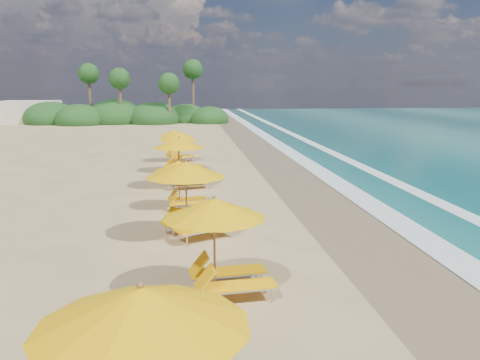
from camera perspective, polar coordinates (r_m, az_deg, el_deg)
name	(u,v)px	position (r m, az deg, el deg)	size (l,w,h in m)	color
ground	(240,209)	(20.02, 0.00, -3.37)	(160.00, 160.00, 0.00)	tan
wet_sand	(337,207)	(20.83, 11.02, -3.00)	(4.00, 160.00, 0.01)	#856C4F
surf_foam	(400,204)	(21.77, 17.83, -2.67)	(4.00, 160.00, 0.01)	white
station_1	(222,239)	(11.76, -2.04, -6.82)	(2.82, 2.65, 2.44)	olive
station_2	(192,194)	(16.18, -5.54, -1.57)	(3.45, 3.44, 2.61)	olive
station_3	(183,181)	(20.05, -6.54, -0.14)	(2.27, 2.13, 2.00)	olive
station_4	(183,159)	(24.08, -6.51, 2.40)	(3.03, 2.91, 2.50)	olive
station_5	(181,149)	(28.39, -6.77, 3.49)	(3.12, 3.12, 2.33)	olive
station_6	(178,143)	(32.44, -7.13, 4.20)	(2.80, 2.80, 2.12)	olive
treeline	(123,115)	(65.38, -13.24, 7.20)	(25.80, 8.80, 9.74)	#163D14
beach_building	(30,112)	(70.25, -22.90, 7.21)	(7.00, 5.00, 2.80)	beige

